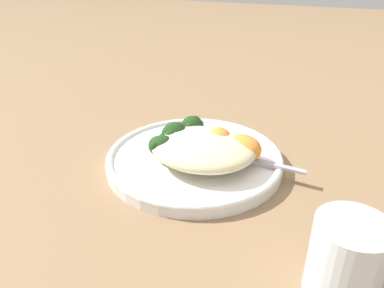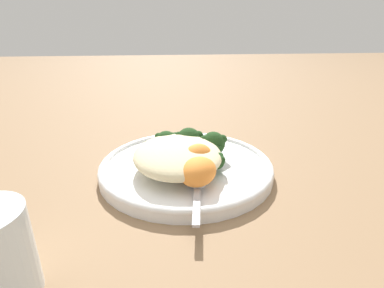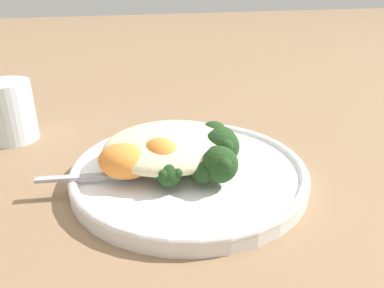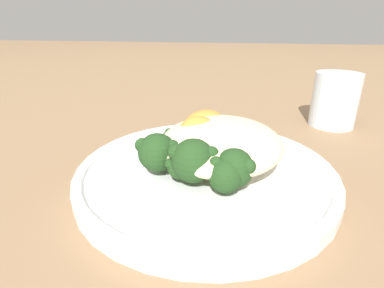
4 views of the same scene
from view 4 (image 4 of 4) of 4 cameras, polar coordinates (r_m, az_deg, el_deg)
The scene contains 16 objects.
ground_plane at distance 0.35m, azimuth 5.16°, elevation -6.66°, with size 4.00×4.00×0.00m, color #846647.
plate at distance 0.34m, azimuth 2.57°, elevation -5.45°, with size 0.29×0.29×0.02m.
quinoa_mound at distance 0.34m, azimuth 5.01°, elevation 0.42°, with size 0.16×0.14×0.04m, color beige.
broccoli_stalk_0 at distance 0.36m, azimuth 0.69°, elevation 1.03°, with size 0.04×0.08×0.03m.
broccoli_stalk_1 at distance 0.36m, azimuth -0.81°, elevation 0.41°, with size 0.03×0.09×0.03m.
broccoli_stalk_2 at distance 0.34m, azimuth -1.33°, elevation -1.39°, with size 0.06×0.11×0.03m.
broccoli_stalk_3 at distance 0.32m, azimuth -4.66°, elevation -1.61°, with size 0.09×0.11×0.04m.
broccoli_stalk_4 at distance 0.32m, azimuth 0.94°, elevation -3.04°, with size 0.11×0.08×0.03m.
broccoli_stalk_5 at distance 0.30m, azimuth 0.73°, elevation -3.03°, with size 0.10×0.06×0.04m.
broccoli_stalk_6 at distance 0.29m, azimuth 6.20°, elevation -4.96°, with size 0.11×0.04×0.03m.
broccoli_stalk_7 at distance 0.29m, azimuth 7.72°, elevation -4.17°, with size 0.10×0.04×0.04m.
sweet_potato_chunk_0 at distance 0.36m, azimuth 1.03°, elevation 1.99°, with size 0.05×0.04×0.04m, color orange.
sweet_potato_chunk_1 at distance 0.40m, azimuth 2.49°, elevation 3.71°, with size 0.06×0.05×0.04m, color orange.
sweet_potato_chunk_2 at distance 0.37m, azimuth 4.12°, elevation 1.36°, with size 0.06×0.05×0.03m, color orange.
spoon at distance 0.41m, azimuth 2.97°, elevation 2.27°, with size 0.12×0.04×0.01m.
water_glass at distance 0.56m, azimuth 25.56°, elevation 7.60°, with size 0.07×0.07×0.09m, color silver.
Camera 4 is at (0.30, 0.02, 0.17)m, focal length 28.00 mm.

